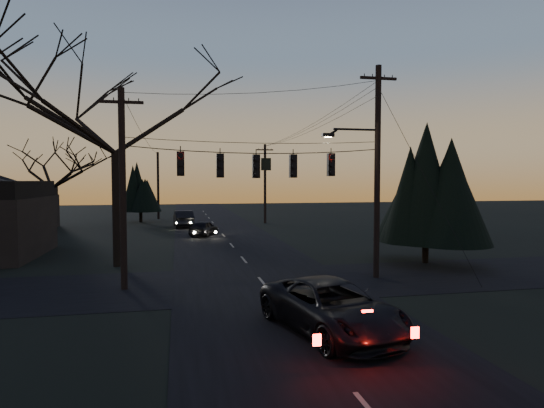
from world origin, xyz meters
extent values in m
plane|color=black|center=(0.00, 0.00, 0.00)|extent=(160.00, 160.00, 0.00)
cube|color=black|center=(0.00, 20.00, 0.01)|extent=(8.00, 120.00, 0.02)
cube|color=black|center=(0.00, 10.00, 0.01)|extent=(60.00, 7.00, 0.02)
cylinder|color=black|center=(-0.25, 10.00, 6.10)|extent=(11.50, 0.04, 0.04)
cylinder|color=black|center=(-6.96, 15.51, 3.04)|extent=(0.44, 0.44, 6.09)
cylinder|color=black|center=(9.85, 13.01, 0.80)|extent=(0.36, 0.36, 1.60)
cone|color=black|center=(9.85, 13.01, 4.45)|extent=(4.72, 4.72, 6.49)
cylinder|color=black|center=(-14.28, 31.92, 1.98)|extent=(0.44, 0.44, 3.96)
cylinder|color=black|center=(-7.75, 42.15, 0.80)|extent=(0.36, 0.36, 1.60)
cone|color=black|center=(-7.75, 42.15, 3.68)|extent=(3.17, 3.17, 4.96)
imported|color=black|center=(0.80, 2.96, 0.78)|extent=(3.85, 6.07, 1.56)
imported|color=black|center=(-1.61, 28.12, 0.64)|extent=(2.89, 4.03, 1.28)
imported|color=black|center=(-3.20, 35.79, 0.81)|extent=(2.07, 5.05, 1.63)
camera|label=1|loc=(-3.75, -9.98, 4.64)|focal=30.00mm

